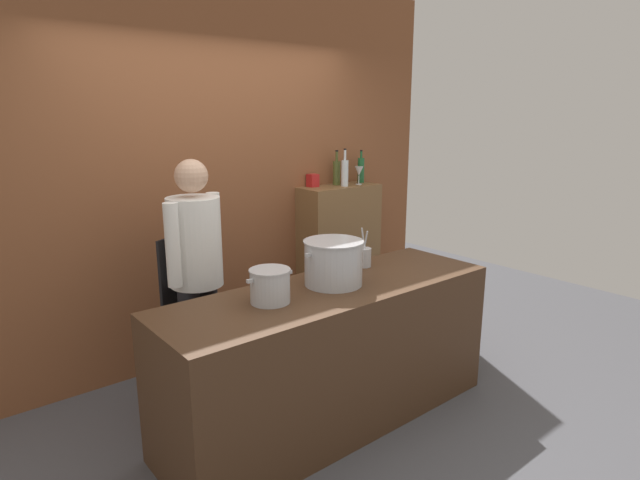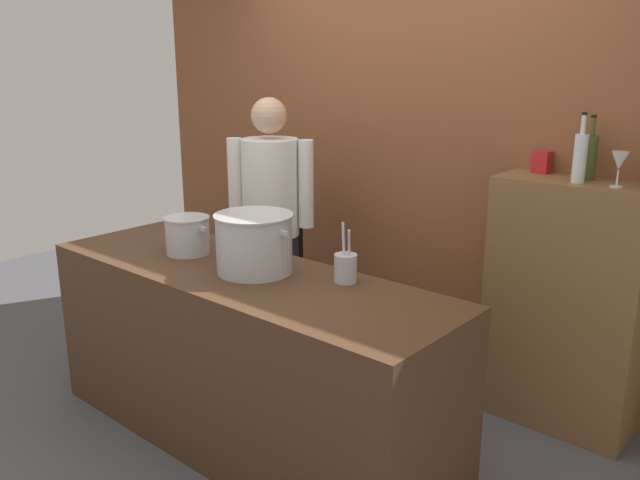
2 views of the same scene
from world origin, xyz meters
TOP-DOWN VIEW (x-y plane):
  - ground_plane at (0.00, 0.00)m, footprint 8.00×8.00m
  - brick_back_panel at (0.00, 1.40)m, footprint 4.40×0.10m
  - prep_counter at (0.00, 0.00)m, footprint 2.22×0.70m
  - bar_cabinet at (1.11, 1.19)m, footprint 0.76×0.32m
  - chef at (-0.54, 0.73)m, footprint 0.48×0.41m
  - stockpot_large at (0.05, 0.04)m, footprint 0.43×0.37m
  - stockpot_small at (-0.43, 0.02)m, footprint 0.30×0.23m
  - utensil_crock at (0.46, 0.20)m, footprint 0.10×0.10m
  - wine_bottle_olive at (1.13, 1.26)m, footprint 0.07×0.07m
  - wine_bottle_clear at (1.13, 1.14)m, footprint 0.06×0.06m
  - wine_glass_wide at (1.30, 1.15)m, footprint 0.08×0.08m
  - spice_tin_red at (0.88, 1.29)m, footprint 0.08×0.08m

SIDE VIEW (x-z plane):
  - ground_plane at x=0.00m, z-range 0.00..0.00m
  - prep_counter at x=0.00m, z-range 0.00..0.90m
  - bar_cabinet at x=1.11m, z-range 0.00..1.30m
  - chef at x=-0.54m, z-range 0.13..1.79m
  - utensil_crock at x=0.46m, z-range 0.83..1.11m
  - stockpot_small at x=-0.43m, z-range 0.90..1.09m
  - stockpot_large at x=0.05m, z-range 0.90..1.18m
  - spice_tin_red at x=0.88m, z-range 1.30..1.41m
  - wine_bottle_olive at x=1.13m, z-range 1.26..1.57m
  - wine_glass_wide at x=1.30m, z-range 1.34..1.50m
  - wine_bottle_clear at x=1.13m, z-range 1.26..1.59m
  - brick_back_panel at x=0.00m, z-range 0.00..3.00m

